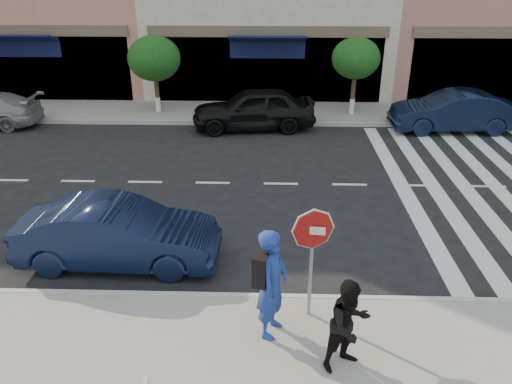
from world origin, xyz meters
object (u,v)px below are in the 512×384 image
car_near_mid (118,234)px  car_far_mid (253,109)px  stop_sign (313,239)px  walker (349,325)px  photographer (272,284)px  car_far_right (453,111)px

car_near_mid → car_far_mid: bearing=-13.8°
stop_sign → walker: (0.51, -1.21, -0.80)m
stop_sign → walker: stop_sign is taller
photographer → car_near_mid: size_ratio=0.47×
photographer → car_far_right: (6.76, 11.59, -0.40)m
car_near_mid → photographer: bearing=-123.5°
stop_sign → car_far_mid: stop_sign is taller
stop_sign → car_far_right: (6.09, 11.12, -0.99)m
walker → car_far_right: size_ratio=0.35×
walker → car_near_mid: (-4.45, 3.03, -0.24)m
photographer → walker: (1.18, -0.74, -0.21)m
walker → car_far_mid: (-1.90, 12.33, -0.15)m
stop_sign → car_near_mid: stop_sign is taller
stop_sign → car_far_right: bearing=67.9°
car_far_mid → car_far_right: bearing=83.4°
stop_sign → walker: bearing=-60.6°
stop_sign → car_far_mid: size_ratio=0.47×
car_near_mid → car_far_right: car_far_right is taller
photographer → car_far_right: bearing=-11.9°
car_near_mid → car_far_mid: 9.65m
stop_sign → car_far_right: stop_sign is taller
walker → car_far_mid: walker is taller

